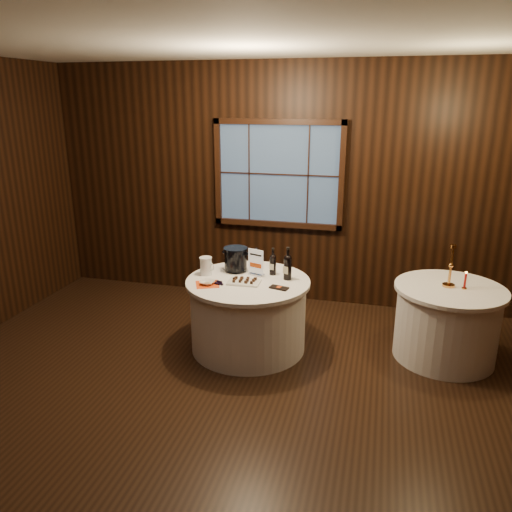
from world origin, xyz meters
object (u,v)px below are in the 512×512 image
(side_table, at_px, (446,322))
(port_bottle_right, at_px, (288,266))
(grape_bunch, at_px, (220,282))
(brass_candlestick, at_px, (450,272))
(port_bottle_left, at_px, (273,263))
(chocolate_box, at_px, (279,288))
(chocolate_plate, at_px, (244,281))
(red_candle, at_px, (465,282))
(sign_stand, at_px, (256,266))
(glass_pitcher, at_px, (206,266))
(cracker_bowl, at_px, (207,282))
(ice_bucket, at_px, (236,259))
(main_table, at_px, (248,314))

(side_table, xyz_separation_m, port_bottle_right, (-1.61, -0.18, 0.53))
(grape_bunch, bearing_deg, brass_candlestick, 12.74)
(port_bottle_left, bearing_deg, chocolate_box, -58.37)
(chocolate_plate, xyz_separation_m, chocolate_box, (0.37, -0.06, -0.01))
(red_candle, bearing_deg, port_bottle_right, -174.65)
(chocolate_plate, bearing_deg, side_table, 11.03)
(sign_stand, xyz_separation_m, chocolate_box, (0.31, -0.32, -0.09))
(glass_pitcher, bearing_deg, chocolate_box, 4.38)
(chocolate_box, relative_size, brass_candlestick, 0.42)
(glass_pitcher, xyz_separation_m, cracker_bowl, (0.11, -0.28, -0.07))
(glass_pitcher, xyz_separation_m, brass_candlestick, (2.45, 0.27, 0.06))
(side_table, height_order, ice_bucket, ice_bucket)
(cracker_bowl, distance_m, brass_candlestick, 2.41)
(cracker_bowl, xyz_separation_m, brass_candlestick, (2.34, 0.55, 0.13))
(port_bottle_left, height_order, red_candle, port_bottle_left)
(side_table, bearing_deg, glass_pitcher, -174.30)
(port_bottle_left, height_order, grape_bunch, port_bottle_left)
(port_bottle_left, xyz_separation_m, chocolate_plate, (-0.23, -0.32, -0.11))
(sign_stand, xyz_separation_m, port_bottle_left, (0.16, 0.07, 0.03))
(ice_bucket, height_order, brass_candlestick, brass_candlestick)
(ice_bucket, height_order, grape_bunch, ice_bucket)
(grape_bunch, relative_size, glass_pitcher, 0.86)
(port_bottle_left, height_order, chocolate_box, port_bottle_left)
(port_bottle_right, bearing_deg, sign_stand, -165.23)
(port_bottle_right, distance_m, chocolate_box, 0.31)
(port_bottle_left, distance_m, red_candle, 1.91)
(main_table, xyz_separation_m, ice_bucket, (-0.20, 0.24, 0.52))
(brass_candlestick, xyz_separation_m, red_candle, (0.14, -0.04, -0.08))
(brass_candlestick, bearing_deg, port_bottle_right, -172.85)
(sign_stand, height_order, brass_candlestick, brass_candlestick)
(side_table, height_order, chocolate_plate, chocolate_plate)
(port_bottle_left, height_order, ice_bucket, port_bottle_left)
(main_table, distance_m, sign_stand, 0.51)
(port_bottle_left, xyz_separation_m, glass_pitcher, (-0.68, -0.17, -0.03))
(side_table, relative_size, port_bottle_left, 3.68)
(main_table, relative_size, ice_bucket, 4.86)
(main_table, relative_size, glass_pitcher, 6.71)
(ice_bucket, relative_size, brass_candlestick, 0.61)
(glass_pitcher, bearing_deg, port_bottle_left, 32.71)
(side_table, relative_size, chocolate_plate, 3.26)
(red_candle, bearing_deg, side_table, 172.41)
(side_table, xyz_separation_m, red_candle, (0.12, -0.02, 0.45))
(glass_pitcher, relative_size, red_candle, 1.05)
(chocolate_plate, bearing_deg, port_bottle_right, 27.92)
(port_bottle_right, relative_size, ice_bucket, 1.31)
(sign_stand, height_order, grape_bunch, sign_stand)
(sign_stand, distance_m, ice_bucket, 0.26)
(grape_bunch, bearing_deg, side_table, 12.11)
(side_table, bearing_deg, port_bottle_left, -177.67)
(brass_candlestick, bearing_deg, cracker_bowl, -166.86)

